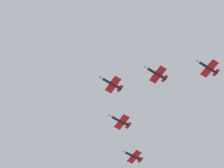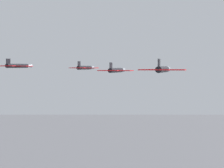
{
  "view_description": "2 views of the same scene",
  "coord_description": "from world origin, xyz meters",
  "px_view_note": "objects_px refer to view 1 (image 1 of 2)",
  "views": [
    {
      "loc": [
        25.1,
        66.98,
        1.79
      ],
      "look_at": [
        -7.81,
        -7.61,
        149.03
      ],
      "focal_mm": 57.0,
      "sensor_mm": 36.0,
      "label": 1
    },
    {
      "loc": [
        -99.72,
        -63.49,
        149.53
      ],
      "look_at": [
        -1.32,
        -14.53,
        143.49
      ],
      "focal_mm": 52.04,
      "sensor_mm": 36.0,
      "label": 2
    }
  ],
  "objects_px": {
    "jet_port_inner": "(156,74)",
    "jet_starboard_outer": "(133,156)",
    "jet_starboard_inner": "(120,121)",
    "jet_lead": "(112,84)",
    "jet_port_outer": "(208,68)"
  },
  "relations": [
    {
      "from": "jet_lead",
      "to": "jet_port_outer",
      "type": "bearing_deg",
      "value": -133.12
    },
    {
      "from": "jet_port_outer",
      "to": "jet_starboard_outer",
      "type": "relative_size",
      "value": 1.0
    },
    {
      "from": "jet_port_inner",
      "to": "jet_port_outer",
      "type": "bearing_deg",
      "value": -130.59
    },
    {
      "from": "jet_port_inner",
      "to": "jet_lead",
      "type": "bearing_deg",
      "value": 44.08
    },
    {
      "from": "jet_lead",
      "to": "jet_starboard_inner",
      "type": "relative_size",
      "value": 1.0
    },
    {
      "from": "jet_port_inner",
      "to": "jet_starboard_inner",
      "type": "xyz_separation_m",
      "value": [
        4.65,
        -30.74,
        -1.22
      ]
    },
    {
      "from": "jet_lead",
      "to": "jet_starboard_outer",
      "type": "distance_m",
      "value": 45.48
    },
    {
      "from": "jet_port_inner",
      "to": "jet_starboard_outer",
      "type": "height_order",
      "value": "jet_port_inner"
    },
    {
      "from": "jet_port_inner",
      "to": "jet_starboard_inner",
      "type": "relative_size",
      "value": 1.0
    },
    {
      "from": "jet_starboard_inner",
      "to": "jet_lead",
      "type": "bearing_deg",
      "value": 135.92
    },
    {
      "from": "jet_port_inner",
      "to": "jet_starboard_outer",
      "type": "bearing_deg",
      "value": -21.26
    },
    {
      "from": "jet_port_inner",
      "to": "jet_starboard_inner",
      "type": "bearing_deg",
      "value": 0.0
    },
    {
      "from": "jet_starboard_inner",
      "to": "jet_port_outer",
      "type": "xyz_separation_m",
      "value": [
        -24.91,
        43.4,
        0.77
      ]
    },
    {
      "from": "jet_starboard_inner",
      "to": "jet_starboard_outer",
      "type": "xyz_separation_m",
      "value": [
        -15.61,
        -18.08,
        0.44
      ]
    },
    {
      "from": "jet_starboard_inner",
      "to": "jet_starboard_outer",
      "type": "bearing_deg",
      "value": -49.41
    }
  ]
}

